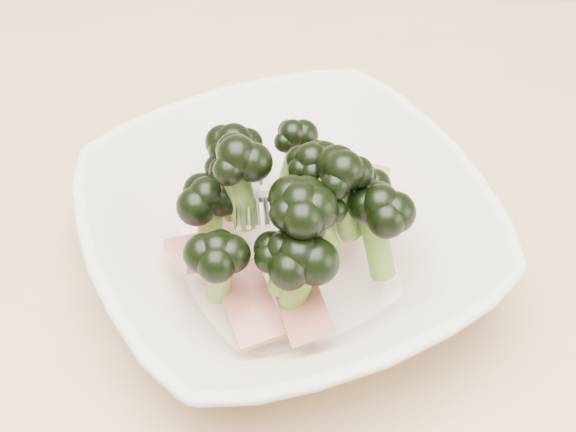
# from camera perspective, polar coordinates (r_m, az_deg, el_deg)

# --- Properties ---
(broccoli_dish) EXTENTS (0.34, 0.34, 0.12)m
(broccoli_dish) POSITION_cam_1_polar(r_m,az_deg,el_deg) (0.51, -0.01, -1.02)
(broccoli_dish) COLOR beige
(broccoli_dish) RESTS_ON dining_table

